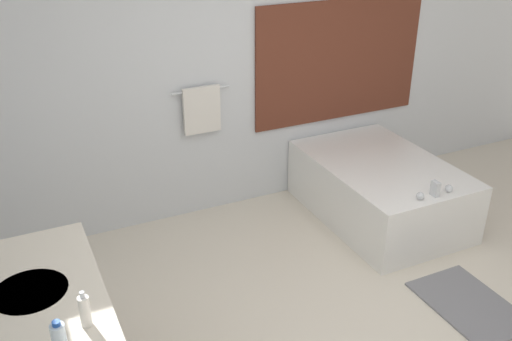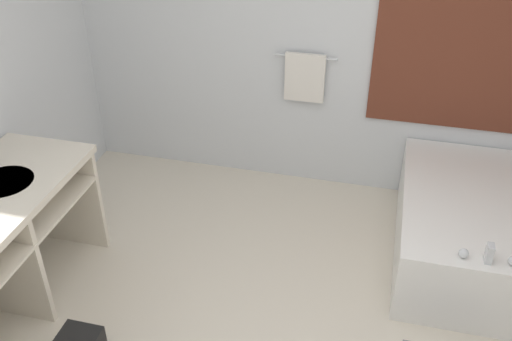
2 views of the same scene
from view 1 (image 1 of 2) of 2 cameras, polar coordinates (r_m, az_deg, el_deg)
The scene contains 4 objects.
wall_back_with_blinds at distance 4.87m, azimuth -2.16°, elevation 10.97°, with size 7.40×0.13×2.70m.
bathtub at distance 5.11m, azimuth 12.26°, elevation -1.60°, with size 1.01×1.51×0.65m.
soap_dispenser at distance 2.70m, azimuth -16.75°, elevation -13.28°, with size 0.05×0.05×0.18m.
bath_mat at distance 4.38m, azimuth 20.54°, elevation -12.43°, with size 0.52×0.76×0.02m.
Camera 1 is at (-1.81, -2.09, 2.63)m, focal length 40.00 mm.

